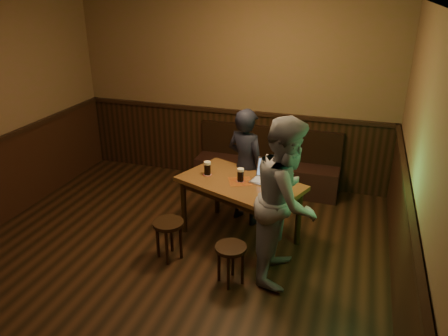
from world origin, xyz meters
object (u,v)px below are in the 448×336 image
object	(u,v)px
stool_left	(169,229)
person_suit	(246,167)
pub_table	(240,189)
laptop	(268,176)
bench	(267,169)
person_grey	(286,200)
stool_right	(231,254)
pint_mid	(240,175)
pint_right	(270,188)
pint_left	(207,168)

from	to	relation	value
stool_left	person_suit	size ratio (longest dim) A/B	0.31
pub_table	laptop	size ratio (longest dim) A/B	4.09
bench	person_grey	size ratio (longest dim) A/B	1.22
pub_table	stool_right	bearing A→B (deg)	-58.83
pub_table	pint_mid	size ratio (longest dim) A/B	9.81
pub_table	stool_right	size ratio (longest dim) A/B	3.65
pint_right	person_grey	world-z (taller)	person_grey
pint_mid	pint_right	size ratio (longest dim) A/B	1.15
pub_table	pint_left	distance (m)	0.49
stool_left	pint_mid	distance (m)	1.06
pub_table	pint_left	size ratio (longest dim) A/B	9.37
pint_mid	person_grey	bearing A→B (deg)	-40.13
person_suit	person_grey	bearing A→B (deg)	148.75
pint_mid	person_suit	xyz separation A→B (m)	(-0.05, 0.45, -0.08)
stool_right	pint_left	xyz separation A→B (m)	(-0.60, 0.97, 0.50)
pint_right	person_suit	size ratio (longest dim) A/B	0.09
pub_table	pint_left	xyz separation A→B (m)	(-0.45, 0.07, 0.19)
pint_mid	pint_right	distance (m)	0.48
pub_table	stool_left	world-z (taller)	pub_table
pub_table	person_grey	bearing A→B (deg)	-18.57
pint_left	laptop	bearing A→B (deg)	3.59
pub_table	stool_left	bearing A→B (deg)	-112.79
stool_left	stool_right	xyz separation A→B (m)	(0.81, -0.22, -0.02)
stool_left	stool_right	bearing A→B (deg)	-15.00
bench	pub_table	size ratio (longest dim) A/B	1.33
bench	pint_mid	distance (m)	1.61
pub_table	pint_right	size ratio (longest dim) A/B	11.31
bench	stool_right	xyz separation A→B (m)	(0.16, -2.43, 0.05)
stool_left	person_grey	size ratio (longest dim) A/B	0.27
pint_left	stool_left	bearing A→B (deg)	-105.60
stool_right	person_suit	bearing A→B (deg)	98.91
stool_right	person_suit	size ratio (longest dim) A/B	0.29
pub_table	pint_right	bearing A→B (deg)	-6.57
pub_table	laptop	distance (m)	0.37
person_grey	pub_table	bearing A→B (deg)	50.83
pub_table	person_grey	xyz separation A→B (m)	(0.65, -0.54, 0.22)
laptop	person_grey	world-z (taller)	person_grey
bench	laptop	size ratio (longest dim) A/B	5.44
stool_left	pint_right	bearing A→B (deg)	23.29
stool_right	laptop	size ratio (longest dim) A/B	1.12
stool_right	laptop	distance (m)	1.14
bench	stool_right	size ratio (longest dim) A/B	4.84
person_suit	stool_right	bearing A→B (deg)	122.44
stool_left	pint_right	size ratio (longest dim) A/B	3.29
pint_left	pint_right	bearing A→B (deg)	-18.58
person_suit	pub_table	bearing A→B (deg)	120.17
person_grey	pint_left	bearing A→B (deg)	61.35
stool_left	pint_right	distance (m)	1.26
laptop	person_suit	bearing A→B (deg)	148.78
stool_left	person_suit	distance (m)	1.35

